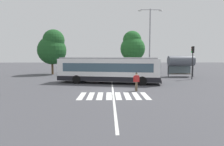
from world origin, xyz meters
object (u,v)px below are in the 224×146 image
parked_car_red (106,71)px  pedestrian_crossing_street (136,81)px  parked_car_white (121,71)px  parked_car_black (139,71)px  traffic_light_far_corner (193,57)px  parked_car_champagne (89,71)px  city_transit_bus (109,70)px  background_tree_right (133,46)px  background_tree_left (52,47)px  bus_stop_shelter (181,61)px  twin_arm_street_lamp (150,36)px  parked_car_blue (73,71)px

parked_car_red → pedestrian_crossing_street: bearing=-78.2°
parked_car_white → parked_car_black: bearing=-2.9°
traffic_light_far_corner → parked_car_champagne: bearing=161.5°
parked_car_champagne → parked_car_red: size_ratio=1.00×
city_transit_bus → background_tree_right: (4.72, 15.45, 3.60)m
background_tree_left → bus_stop_shelter: bearing=-11.6°
city_transit_bus → background_tree_left: bearing=131.5°
city_transit_bus → bus_stop_shelter: size_ratio=3.09×
background_tree_right → parked_car_white: bearing=-111.1°
parked_car_champagne → bus_stop_shelter: (14.43, -1.72, 1.65)m
traffic_light_far_corner → background_tree_left: 22.86m
parked_car_red → background_tree_right: 9.46m
twin_arm_street_lamp → background_tree_left: twin_arm_street_lamp is taller
traffic_light_far_corner → parked_car_black: bearing=143.9°
parked_car_white → city_transit_bus: bearing=-103.6°
parked_car_champagne → traffic_light_far_corner: (14.80, -4.95, 2.31)m
parked_car_blue → background_tree_left: 6.09m
twin_arm_street_lamp → background_tree_right: size_ratio=1.27×
city_transit_bus → parked_car_white: size_ratio=2.72×
pedestrian_crossing_street → traffic_light_far_corner: size_ratio=0.38×
pedestrian_crossing_street → twin_arm_street_lamp: size_ratio=0.16×
twin_arm_street_lamp → parked_car_blue: bearing=172.7°
parked_car_black → city_transit_bus: bearing=-120.2°
city_transit_bus → twin_arm_street_lamp: (6.41, 7.34, 4.69)m
background_tree_left → parked_car_champagne: bearing=-21.3°
pedestrian_crossing_street → parked_car_champagne: size_ratio=0.38×
parked_car_champagne → twin_arm_street_lamp: bearing=-7.4°
traffic_light_far_corner → background_tree_left: bearing=160.6°
traffic_light_far_corner → bus_stop_shelter: 3.31m
traffic_light_far_corner → parked_car_white: bearing=152.3°
bus_stop_shelter → background_tree_left: background_tree_left is taller
parked_car_red → bus_stop_shelter: bearing=-9.5°
parked_car_blue → background_tree_right: (10.61, 6.53, 4.42)m
background_tree_right → parked_car_black: bearing=-88.1°
bus_stop_shelter → background_tree_right: 11.13m
pedestrian_crossing_street → traffic_light_far_corner: traffic_light_far_corner is taller
parked_car_champagne → parked_car_red: bearing=4.6°
bus_stop_shelter → background_tree_left: size_ratio=0.51×
pedestrian_crossing_street → background_tree_left: background_tree_left is taller
parked_car_red → parked_car_black: size_ratio=1.01×
pedestrian_crossing_street → background_tree_right: background_tree_right is taller
parked_car_blue → parked_car_black: 10.85m
pedestrian_crossing_street → traffic_light_far_corner: (9.05, 8.88, 2.10)m
parked_car_black → bus_stop_shelter: bus_stop_shelter is taller
parked_car_champagne → parked_car_red: 2.82m
twin_arm_street_lamp → bus_stop_shelter: bearing=-5.7°
city_transit_bus → background_tree_left: 15.27m
parked_car_red → parked_car_champagne: bearing=-175.4°
city_transit_bus → traffic_light_far_corner: traffic_light_far_corner is taller
city_transit_bus → parked_car_blue: city_transit_bus is taller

